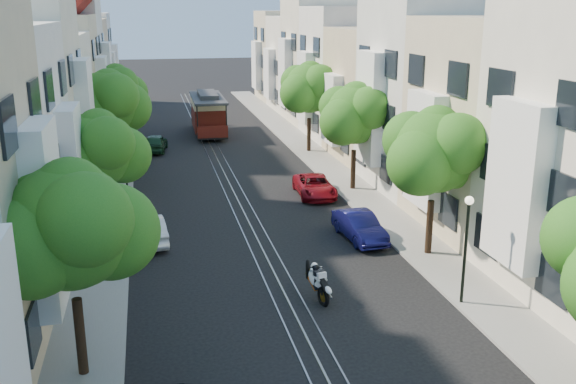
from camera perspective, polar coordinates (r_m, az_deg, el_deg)
ground at (r=45.71m, az=-6.00°, el=2.34°), size 200.00×200.00×0.00m
sidewalk_east at (r=47.02m, az=2.81°, el=2.87°), size 2.50×80.00×0.12m
sidewalk_west at (r=45.51m, az=-15.11°, el=1.88°), size 2.50×80.00×0.12m
rail_left at (r=45.65m, az=-6.69°, el=2.32°), size 0.06×80.00×0.02m
rail_slot at (r=45.71m, az=-6.00°, el=2.35°), size 0.06×80.00×0.02m
rail_right at (r=45.77m, az=-5.32°, el=2.39°), size 0.06×80.00×0.02m
lane_line at (r=45.71m, az=-6.00°, el=2.34°), size 0.08×80.00×0.01m
townhouses_east at (r=47.46m, az=8.39°, el=9.13°), size 7.75×72.00×12.00m
townhouses_west at (r=44.99m, az=-21.51°, el=7.68°), size 7.75×72.00×11.76m
tree_e_b at (r=28.54m, az=12.99°, el=3.40°), size 4.93×4.08×6.68m
tree_e_c at (r=38.60m, az=6.05°, el=6.76°), size 4.84×3.99×6.52m
tree_e_d at (r=49.01m, az=1.98°, el=9.14°), size 5.01×4.16×6.85m
tree_w_a at (r=19.26m, az=-18.67°, el=-3.17°), size 4.93×4.08×6.68m
tree_w_b at (r=30.89m, az=-16.45°, el=3.46°), size 4.72×3.87×6.27m
tree_w_c at (r=41.59m, az=-15.62°, el=7.59°), size 5.13×4.28×7.09m
tree_w_d at (r=52.55m, az=-15.03°, el=8.78°), size 4.84×3.99×6.52m
lamp_east at (r=24.36m, az=15.60°, el=-3.60°), size 0.32×0.32×4.16m
lamp_west at (r=39.00m, az=-14.34°, el=3.82°), size 0.32×0.32×4.16m
sportbike_rider at (r=24.73m, az=2.57°, el=-7.78°), size 0.68×2.11×1.46m
cable_car at (r=57.16m, az=-7.12°, el=7.10°), size 2.86×8.74×3.34m
parked_car_e_mid at (r=31.07m, az=6.38°, el=-3.05°), size 1.75×4.15×1.33m
parked_car_e_far at (r=38.02m, az=2.39°, el=0.54°), size 2.24×4.52×1.23m
parked_car_w_mid at (r=31.22m, az=-12.35°, el=-3.24°), size 1.90×4.18×1.33m
parked_car_w_far at (r=50.90m, az=-11.71°, el=4.30°), size 2.14×4.20×1.37m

